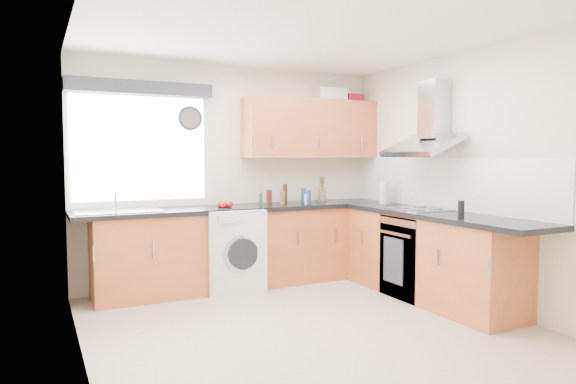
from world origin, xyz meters
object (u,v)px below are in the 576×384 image
oven (418,256)px  upper_cabinets (311,129)px  washing_machine (233,249)px  extractor_hood (428,127)px

oven → upper_cabinets: size_ratio=0.50×
upper_cabinets → washing_machine: upper_cabinets is taller
oven → extractor_hood: extractor_hood is taller
extractor_hood → upper_cabinets: upper_cabinets is taller
oven → washing_machine: (-1.65, 1.10, 0.02)m
oven → washing_machine: bearing=146.3°
oven → washing_machine: washing_machine is taller
extractor_hood → washing_machine: extractor_hood is taller
oven → upper_cabinets: (-0.55, 1.32, 1.38)m
oven → extractor_hood: size_ratio=1.09×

